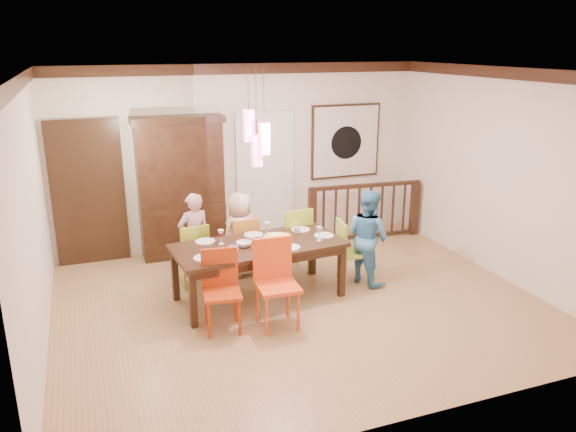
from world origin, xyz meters
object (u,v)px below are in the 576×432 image
object	(u,v)px
person_far_left	(194,237)
person_far_mid	(240,234)
dining_table	(259,250)
balustrade	(365,210)
chair_end_right	(354,247)
china_hutch	(181,187)
person_end_right	(368,237)
chair_far_left	(191,250)

from	to	relation	value
person_far_left	person_far_mid	bearing A→B (deg)	165.23
dining_table	person_far_left	distance (m)	1.09
balustrade	person_far_mid	world-z (taller)	person_far_mid
chair_end_right	china_hutch	distance (m)	2.83
chair_end_right	china_hutch	xyz separation A→B (m)	(-2.00, 1.92, 0.58)
china_hutch	person_end_right	distance (m)	2.98
chair_far_left	person_far_left	world-z (taller)	person_far_left
balustrade	chair_end_right	bearing A→B (deg)	-117.77
dining_table	china_hutch	xyz separation A→B (m)	(-0.62, 1.95, 0.42)
dining_table	chair_far_left	xyz separation A→B (m)	(-0.74, 0.73, -0.16)
person_far_left	person_end_right	size ratio (longest dim) A/B	0.95
dining_table	person_far_mid	world-z (taller)	person_far_mid
chair_far_left	person_end_right	bearing A→B (deg)	151.38
china_hutch	person_end_right	world-z (taller)	china_hutch
chair_far_left	person_far_mid	distance (m)	0.75
dining_table	person_far_mid	size ratio (longest dim) A/B	1.84
chair_far_left	balustrade	distance (m)	3.24
balustrade	person_far_left	xyz separation A→B (m)	(-3.03, -0.73, 0.13)
dining_table	person_end_right	xyz separation A→B (m)	(1.56, -0.02, -0.01)
chair_end_right	balustrade	size ratio (longest dim) A/B	0.45
chair_far_left	person_far_left	xyz separation A→B (m)	(0.08, 0.15, 0.12)
chair_far_left	person_far_mid	bearing A→B (deg)	177.97
dining_table	person_far_left	bearing A→B (deg)	121.83
chair_far_left	person_far_mid	world-z (taller)	person_far_mid
china_hutch	dining_table	bearing A→B (deg)	-72.32
chair_end_right	person_far_left	size ratio (longest dim) A/B	0.71
dining_table	china_hutch	bearing A→B (deg)	102.72
dining_table	chair_far_left	distance (m)	1.05
chair_far_left	chair_end_right	xyz separation A→B (m)	(2.12, -0.70, 0.01)
person_far_left	person_end_right	bearing A→B (deg)	146.40
chair_far_left	person_end_right	world-z (taller)	person_end_right
person_far_mid	balustrade	bearing A→B (deg)	179.59
chair_end_right	person_end_right	world-z (taller)	person_end_right
chair_end_right	china_hutch	bearing A→B (deg)	53.46
dining_table	balustrade	distance (m)	2.87
balustrade	person_far_left	size ratio (longest dim) A/B	1.58
person_far_left	balustrade	bearing A→B (deg)	-178.01
balustrade	person_end_right	xyz separation A→B (m)	(-0.82, -1.63, 0.16)
chair_far_left	chair_end_right	world-z (taller)	chair_end_right
chair_far_left	china_hutch	bearing A→B (deg)	-105.99
person_far_left	person_far_mid	world-z (taller)	person_far_left
chair_end_right	person_far_left	world-z (taller)	person_far_left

